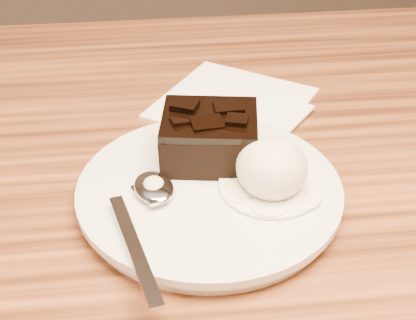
{
  "coord_description": "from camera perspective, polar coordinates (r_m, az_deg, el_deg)",
  "views": [
    {
      "loc": [
        -0.02,
        -0.46,
        1.1
      ],
      "look_at": [
        0.03,
        -0.03,
        0.79
      ],
      "focal_mm": 52.8,
      "sensor_mm": 36.0,
      "label": 1
    }
  ],
  "objects": [
    {
      "name": "crumb_b",
      "position": [
        0.54,
        -6.85,
        -2.56
      ],
      "size": [
        0.01,
        0.01,
        0.0
      ],
      "primitive_type": "cube",
      "rotation": [
        0.0,
        0.0,
        0.58
      ],
      "color": "black",
      "rests_on": "plate"
    },
    {
      "name": "ice_cream_scoop",
      "position": [
        0.53,
        5.95,
        -0.71
      ],
      "size": [
        0.06,
        0.07,
        0.05
      ],
      "primitive_type": "ellipsoid",
      "color": "#ECE5C6",
      "rests_on": "plate"
    },
    {
      "name": "napkin",
      "position": [
        0.7,
        2.29,
        5.46
      ],
      "size": [
        0.21,
        0.21,
        0.01
      ],
      "primitive_type": "cube",
      "rotation": [
        0.0,
        0.0,
        -0.61
      ],
      "color": "white",
      "rests_on": "dining_table"
    },
    {
      "name": "plate",
      "position": [
        0.55,
        0.12,
        -3.18
      ],
      "size": [
        0.24,
        0.24,
        0.02
      ],
      "primitive_type": "cylinder",
      "color": "silver",
      "rests_on": "dining_table"
    },
    {
      "name": "melt_puddle",
      "position": [
        0.54,
        5.82,
        -2.47
      ],
      "size": [
        0.09,
        0.09,
        0.0
      ],
      "primitive_type": "cylinder",
      "color": "white",
      "rests_on": "plate"
    },
    {
      "name": "crumb_a",
      "position": [
        0.53,
        6.7,
        -4.02
      ],
      "size": [
        0.01,
        0.01,
        0.0
      ],
      "primitive_type": "cube",
      "rotation": [
        0.0,
        0.0,
        1.29
      ],
      "color": "black",
      "rests_on": "plate"
    },
    {
      "name": "crumb_c",
      "position": [
        0.54,
        4.57,
        -3.0
      ],
      "size": [
        0.01,
        0.01,
        0.0
      ],
      "primitive_type": "cube",
      "rotation": [
        0.0,
        0.0,
        0.72
      ],
      "color": "black",
      "rests_on": "plate"
    },
    {
      "name": "brownie",
      "position": [
        0.57,
        0.14,
        1.87
      ],
      "size": [
        0.1,
        0.09,
        0.04
      ],
      "primitive_type": "cube",
      "rotation": [
        0.0,
        0.0,
        -0.16
      ],
      "color": "black",
      "rests_on": "plate"
    },
    {
      "name": "spoon",
      "position": [
        0.53,
        -5.06,
        -2.69
      ],
      "size": [
        0.08,
        0.19,
        0.01
      ],
      "primitive_type": null,
      "rotation": [
        0.0,
        0.0,
        0.23
      ],
      "color": "silver",
      "rests_on": "plate"
    }
  ]
}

